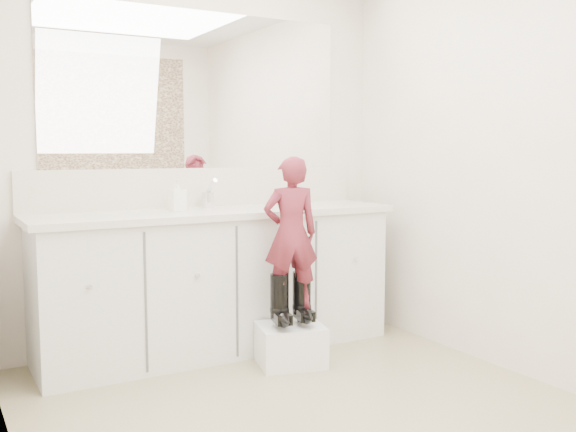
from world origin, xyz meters
TOP-DOWN VIEW (x-y plane):
  - floor at (0.00, 0.00)m, footprint 3.00×3.00m
  - wall_back at (0.00, 1.50)m, footprint 2.60×0.00m
  - wall_left at (-1.30, 0.00)m, footprint 0.00×3.00m
  - wall_right at (1.30, 0.00)m, footprint 0.00×3.00m
  - vanity_cabinet at (0.00, 1.23)m, footprint 2.20×0.55m
  - countertop at (0.00, 1.21)m, footprint 2.28×0.58m
  - backsplash at (0.00, 1.49)m, footprint 2.28×0.03m
  - mirror at (0.00, 1.49)m, footprint 2.00×0.02m
  - faucet at (0.00, 1.38)m, footprint 0.08×0.08m
  - cup at (0.51, 1.28)m, footprint 0.13×0.13m
  - soap_bottle at (-0.24, 1.27)m, footprint 0.09×0.10m
  - step_stool at (0.25, 0.75)m, footprint 0.44×0.39m
  - boot_left at (0.18, 0.75)m, footprint 0.16×0.23m
  - boot_right at (0.33, 0.75)m, footprint 0.16×0.23m
  - toddler at (0.25, 0.75)m, footprint 0.36×0.28m
  - toothbrush at (0.32, 0.75)m, footprint 0.13×0.04m

SIDE VIEW (x-z plane):
  - floor at x=0.00m, z-range 0.00..0.00m
  - step_stool at x=0.25m, z-range 0.00..0.24m
  - boot_left at x=0.18m, z-range 0.24..0.55m
  - boot_right at x=0.33m, z-range 0.24..0.55m
  - vanity_cabinet at x=0.00m, z-range 0.00..0.85m
  - toddler at x=0.25m, z-range 0.34..1.22m
  - countertop at x=0.00m, z-range 0.85..0.89m
  - toothbrush at x=0.32m, z-range 0.86..0.92m
  - cup at x=0.51m, z-range 0.89..0.99m
  - faucet at x=0.00m, z-range 0.89..0.99m
  - soap_bottle at x=-0.24m, z-range 0.89..1.08m
  - backsplash at x=0.00m, z-range 0.89..1.14m
  - wall_back at x=0.00m, z-range -0.10..2.50m
  - wall_left at x=-1.30m, z-range -0.30..2.70m
  - wall_right at x=1.30m, z-range -0.30..2.70m
  - mirror at x=0.00m, z-range 1.14..2.14m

